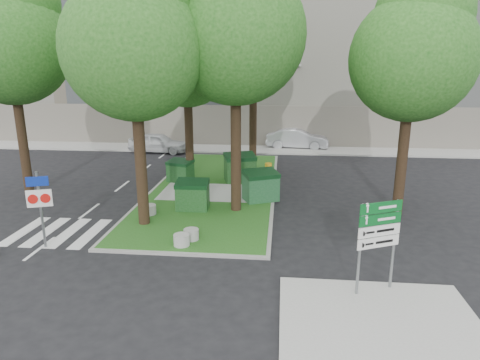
# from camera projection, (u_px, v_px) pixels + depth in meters

# --- Properties ---
(ground) EXTENTS (120.00, 120.00, 0.00)m
(ground) POSITION_uv_depth(u_px,v_px,m) (164.00, 254.00, 14.71)
(ground) COLOR black
(ground) RESTS_ON ground
(median_island) EXTENTS (6.00, 16.00, 0.12)m
(median_island) POSITION_uv_depth(u_px,v_px,m) (215.00, 188.00, 22.33)
(median_island) COLOR #224F16
(median_island) RESTS_ON ground
(median_kerb) EXTENTS (6.30, 16.30, 0.10)m
(median_kerb) POSITION_uv_depth(u_px,v_px,m) (215.00, 188.00, 22.33)
(median_kerb) COLOR gray
(median_kerb) RESTS_ON ground
(sidewalk_corner) EXTENTS (5.00, 4.00, 0.12)m
(sidewalk_corner) POSITION_uv_depth(u_px,v_px,m) (380.00, 322.00, 10.71)
(sidewalk_corner) COLOR #999993
(sidewalk_corner) RESTS_ON ground
(building_sidewalk) EXTENTS (42.00, 3.00, 0.12)m
(building_sidewalk) POSITION_uv_depth(u_px,v_px,m) (230.00, 149.00, 32.45)
(building_sidewalk) COLOR #999993
(building_sidewalk) RESTS_ON ground
(zebra_crossing) EXTENTS (5.00, 3.00, 0.01)m
(zebra_crossing) POSITION_uv_depth(u_px,v_px,m) (80.00, 233.00, 16.51)
(zebra_crossing) COLOR silver
(zebra_crossing) RESTS_ON ground
(apartment_building) EXTENTS (41.00, 12.00, 16.00)m
(apartment_building) POSITION_uv_depth(u_px,v_px,m) (240.00, 44.00, 37.56)
(apartment_building) COLOR #C3AA92
(apartment_building) RESTS_ON ground
(tree_median_near_left) EXTENTS (5.20, 5.20, 10.53)m
(tree_median_near_left) POSITION_uv_depth(u_px,v_px,m) (136.00, 35.00, 15.37)
(tree_median_near_left) COLOR black
(tree_median_near_left) RESTS_ON ground
(tree_median_near_right) EXTENTS (5.60, 5.60, 11.46)m
(tree_median_near_right) POSITION_uv_depth(u_px,v_px,m) (238.00, 20.00, 16.78)
(tree_median_near_right) COLOR black
(tree_median_near_right) RESTS_ON ground
(tree_median_mid) EXTENTS (4.80, 4.80, 9.99)m
(tree_median_mid) POSITION_uv_depth(u_px,v_px,m) (188.00, 50.00, 21.65)
(tree_median_mid) COLOR black
(tree_median_mid) RESTS_ON ground
(tree_median_far) EXTENTS (5.80, 5.80, 11.93)m
(tree_median_far) POSITION_uv_depth(u_px,v_px,m) (255.00, 27.00, 23.87)
(tree_median_far) COLOR black
(tree_median_far) RESTS_ON ground
(tree_street_left) EXTENTS (5.40, 5.40, 11.00)m
(tree_street_left) POSITION_uv_depth(u_px,v_px,m) (11.00, 33.00, 19.32)
(tree_street_left) COLOR black
(tree_street_left) RESTS_ON ground
(tree_street_right) EXTENTS (5.00, 5.00, 10.06)m
(tree_street_right) POSITION_uv_depth(u_px,v_px,m) (416.00, 46.00, 16.85)
(tree_street_right) COLOR black
(tree_street_right) RESTS_ON ground
(dumpster_a) EXTENTS (1.55, 1.31, 1.23)m
(dumpster_a) POSITION_uv_depth(u_px,v_px,m) (180.00, 171.00, 23.13)
(dumpster_a) COLOR #0F3811
(dumpster_a) RESTS_ON median_island
(dumpster_b) EXTENTS (1.45, 1.04, 1.32)m
(dumpster_b) POSITION_uv_depth(u_px,v_px,m) (193.00, 195.00, 18.73)
(dumpster_b) COLOR #113B12
(dumpster_b) RESTS_ON median_island
(dumpster_c) EXTENTS (1.93, 1.61, 1.54)m
(dumpster_c) POSITION_uv_depth(u_px,v_px,m) (240.00, 168.00, 23.24)
(dumpster_c) COLOR #113710
(dumpster_c) RESTS_ON median_island
(dumpster_d) EXTENTS (1.88, 1.65, 1.45)m
(dumpster_d) POSITION_uv_depth(u_px,v_px,m) (261.00, 186.00, 19.94)
(dumpster_d) COLOR #154622
(dumpster_d) RESTS_ON median_island
(bollard_left) EXTENTS (0.58, 0.58, 0.41)m
(bollard_left) POSITION_uv_depth(u_px,v_px,m) (149.00, 210.00, 18.17)
(bollard_left) COLOR #A1A29D
(bollard_left) RESTS_ON median_island
(bollard_right) EXTENTS (0.57, 0.57, 0.40)m
(bollard_right) POSITION_uv_depth(u_px,v_px,m) (182.00, 240.00, 15.06)
(bollard_right) COLOR #9B9A96
(bollard_right) RESTS_ON median_island
(bollard_mid) EXTENTS (0.55, 0.55, 0.39)m
(bollard_mid) POSITION_uv_depth(u_px,v_px,m) (191.00, 234.00, 15.57)
(bollard_mid) COLOR gray
(bollard_mid) RESTS_ON median_island
(litter_bin) EXTENTS (0.40, 0.40, 0.70)m
(litter_bin) POSITION_uv_depth(u_px,v_px,m) (268.00, 169.00, 24.51)
(litter_bin) COLOR gold
(litter_bin) RESTS_ON median_island
(traffic_sign_pole) EXTENTS (0.80, 0.33, 2.78)m
(traffic_sign_pole) POSITION_uv_depth(u_px,v_px,m) (40.00, 200.00, 14.77)
(traffic_sign_pole) COLOR slate
(traffic_sign_pole) RESTS_ON ground
(directional_sign) EXTENTS (1.21, 0.59, 2.64)m
(directional_sign) POSITION_uv_depth(u_px,v_px,m) (378.00, 233.00, 11.66)
(directional_sign) COLOR slate
(directional_sign) RESTS_ON sidewalk_corner
(car_white) EXTENTS (4.37, 2.01, 1.45)m
(car_white) POSITION_uv_depth(u_px,v_px,m) (158.00, 143.00, 31.27)
(car_white) COLOR silver
(car_white) RESTS_ON ground
(car_silver) EXTENTS (4.82, 2.08, 1.54)m
(car_silver) POSITION_uv_depth(u_px,v_px,m) (297.00, 139.00, 32.73)
(car_silver) COLOR #ADAFB6
(car_silver) RESTS_ON ground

